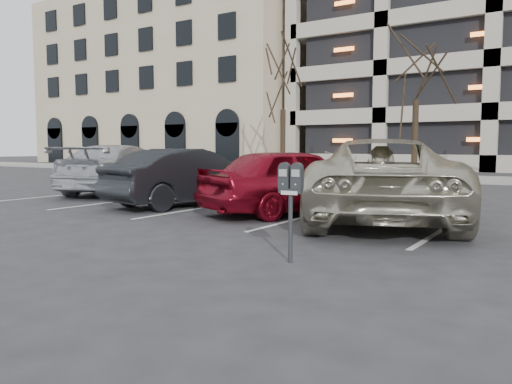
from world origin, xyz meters
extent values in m
plane|color=#28282B|center=(0.00, 0.00, 0.00)|extent=(140.00, 140.00, 0.00)
cube|color=gray|center=(0.00, 16.00, 0.06)|extent=(80.00, 4.00, 0.12)
cube|color=silver|center=(-9.80, 2.30, 0.01)|extent=(0.10, 5.20, 0.00)
cube|color=silver|center=(-7.00, 2.30, 0.01)|extent=(0.10, 5.20, 0.00)
cube|color=silver|center=(-4.20, 2.30, 0.01)|extent=(0.10, 5.20, 0.00)
cube|color=silver|center=(-1.40, 2.30, 0.01)|extent=(0.10, 5.20, 0.00)
cube|color=silver|center=(1.40, 2.30, 0.01)|extent=(0.10, 5.20, 0.00)
cube|color=tan|center=(-28.00, 30.00, 7.50)|extent=(26.00, 16.00, 15.00)
cylinder|color=black|center=(-10.00, 16.00, 1.72)|extent=(0.28, 0.28, 3.44)
cylinder|color=black|center=(-3.00, 16.00, 1.80)|extent=(0.28, 0.28, 3.61)
cylinder|color=black|center=(0.34, -1.86, 0.45)|extent=(0.06, 0.06, 0.90)
cube|color=black|center=(0.34, -1.86, 0.92)|extent=(0.31, 0.14, 0.06)
cube|color=silver|center=(0.34, -1.92, 0.90)|extent=(0.22, 0.03, 0.05)
cube|color=gray|center=(0.26, -1.93, 1.15)|extent=(0.11, 0.02, 0.09)
cube|color=gray|center=(0.43, -1.91, 1.15)|extent=(0.11, 0.02, 0.09)
imported|color=#BDB9A1|center=(0.02, 2.40, 0.82)|extent=(4.71, 6.45, 1.63)
cube|color=#F95E05|center=(-0.33, 1.37, 1.63)|extent=(0.10, 0.20, 0.01)
imported|color=maroon|center=(-1.91, 2.35, 0.73)|extent=(3.30, 4.64, 1.47)
imported|color=black|center=(-4.89, 2.29, 0.71)|extent=(2.35, 4.55, 1.43)
imported|color=#B2B4BA|center=(-8.88, 3.70, 0.76)|extent=(3.76, 5.68, 1.53)
camera|label=1|loc=(3.37, -7.36, 1.48)|focal=35.00mm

